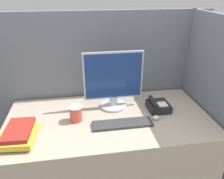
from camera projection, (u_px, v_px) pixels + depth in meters
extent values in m
cube|color=slate|center=(102.00, 93.00, 2.14)|extent=(2.02, 0.04, 1.53)
cube|color=slate|center=(205.00, 107.00, 1.89)|extent=(0.04, 0.88, 1.53)
cube|color=tan|center=(109.00, 154.00, 1.91)|extent=(1.62, 0.82, 0.77)
cylinder|color=#B7B7BC|center=(113.00, 105.00, 1.90)|extent=(0.23, 0.23, 0.02)
cylinder|color=#B7B7BC|center=(113.00, 100.00, 1.88)|extent=(0.07, 0.07, 0.08)
cube|color=#B7B7BC|center=(113.00, 76.00, 1.79)|extent=(0.49, 0.02, 0.41)
cube|color=navy|center=(113.00, 76.00, 1.78)|extent=(0.47, 0.01, 0.38)
cube|color=#333333|center=(122.00, 124.00, 1.65)|extent=(0.46, 0.12, 0.02)
ellipsoid|color=silver|center=(156.00, 118.00, 1.71)|extent=(0.06, 0.04, 0.03)
cylinder|color=#BF4C3F|center=(76.00, 114.00, 1.68)|extent=(0.09, 0.09, 0.12)
cylinder|color=white|center=(75.00, 107.00, 1.65)|extent=(0.10, 0.10, 0.01)
cube|color=#C6B78C|center=(21.00, 138.00, 1.49)|extent=(0.19, 0.24, 0.02)
cube|color=gold|center=(18.00, 136.00, 1.47)|extent=(0.25, 0.29, 0.04)
cube|color=maroon|center=(18.00, 130.00, 1.47)|extent=(0.18, 0.28, 0.03)
cube|color=black|center=(158.00, 106.00, 1.84)|extent=(0.17, 0.19, 0.06)
cube|color=white|center=(162.00, 104.00, 1.81)|extent=(0.08, 0.08, 0.00)
cylinder|color=black|center=(153.00, 102.00, 1.81)|extent=(0.04, 0.18, 0.04)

